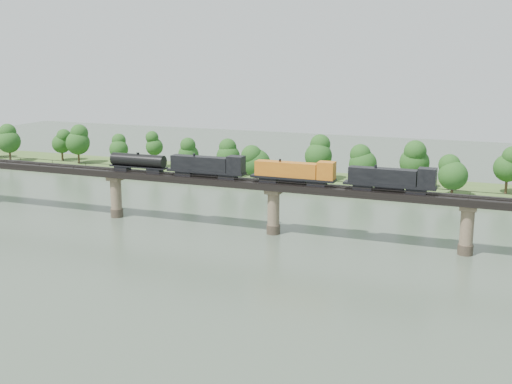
% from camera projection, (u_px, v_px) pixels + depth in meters
% --- Properties ---
extents(ground, '(400.00, 400.00, 0.00)m').
position_uv_depth(ground, '(215.00, 278.00, 112.66)').
color(ground, '#394737').
rests_on(ground, ground).
extents(far_bank, '(300.00, 24.00, 1.60)m').
position_uv_depth(far_bank, '(336.00, 183.00, 189.78)').
color(far_bank, '#375321').
rests_on(far_bank, ground).
extents(bridge, '(236.00, 30.00, 11.50)m').
position_uv_depth(bridge, '(273.00, 209.00, 138.77)').
color(bridge, '#473A2D').
rests_on(bridge, ground).
extents(bridge_superstructure, '(220.00, 4.90, 0.75)m').
position_uv_depth(bridge_superstructure, '(274.00, 181.00, 137.40)').
color(bridge_superstructure, black).
rests_on(bridge_superstructure, bridge).
extents(far_treeline, '(289.06, 17.54, 13.60)m').
position_uv_depth(far_treeline, '(306.00, 157.00, 186.90)').
color(far_treeline, '#382619').
rests_on(far_treeline, far_bank).
extents(freight_train, '(74.65, 2.91, 5.14)m').
position_uv_depth(freight_train, '(264.00, 170.00, 137.75)').
color(freight_train, black).
rests_on(freight_train, bridge).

